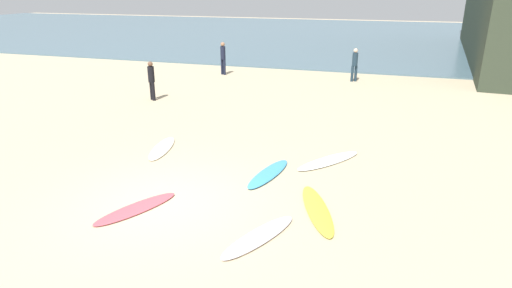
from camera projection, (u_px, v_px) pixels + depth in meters
ground_plane at (163, 203)px, 10.02m from camera, size 120.00×120.00×0.00m
ocean_water at (345, 35)px, 43.48m from camera, size 120.00×40.00×0.08m
surfboard_0 at (162, 148)px, 13.31m from camera, size 0.98×2.16×0.06m
surfboard_1 at (329, 161)px, 12.33m from camera, size 1.83×2.23×0.08m
surfboard_2 at (136, 208)px, 9.70m from camera, size 1.38×2.10×0.06m
surfboard_3 at (317, 209)px, 9.64m from camera, size 1.35×2.39×0.08m
surfboard_4 at (268, 174)px, 11.47m from camera, size 0.90×2.18×0.09m
surfboard_5 at (259, 236)px, 8.59m from camera, size 1.30×2.11×0.09m
beachgoer_near at (151, 79)px, 18.70m from camera, size 0.39×0.39×1.70m
beachgoer_mid at (223, 56)px, 24.12m from camera, size 0.37×0.37×1.81m
beachgoer_far at (355, 63)px, 22.40m from camera, size 0.38×0.38×1.72m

